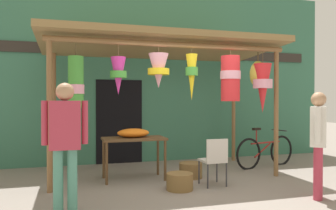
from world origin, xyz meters
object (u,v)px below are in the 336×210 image
(vendor_in_orange, at_px, (318,136))
(customer_foreground, at_px, (65,136))
(folding_chair, at_px, (214,158))
(wicker_basket_by_table, at_px, (180,182))
(flower_heap_on_table, at_px, (134,133))
(display_table, at_px, (134,143))
(parked_bicycle, at_px, (265,151))
(wicker_basket_spare, at_px, (191,170))

(vendor_in_orange, bearing_deg, customer_foreground, 174.42)
(folding_chair, distance_m, wicker_basket_by_table, 0.76)
(flower_heap_on_table, xyz_separation_m, vendor_in_orange, (2.47, -2.09, 0.08))
(display_table, distance_m, customer_foreground, 2.10)
(flower_heap_on_table, bearing_deg, folding_chair, -37.32)
(vendor_in_orange, bearing_deg, display_table, 140.72)
(parked_bicycle, bearing_deg, wicker_basket_by_table, -152.02)
(folding_chair, bearing_deg, parked_bicycle, 34.65)
(display_table, xyz_separation_m, customer_foreground, (-1.24, -1.67, 0.34))
(vendor_in_orange, distance_m, customer_foreground, 3.74)
(wicker_basket_spare, height_order, parked_bicycle, parked_bicycle)
(parked_bicycle, relative_size, customer_foreground, 0.98)
(folding_chair, bearing_deg, vendor_in_orange, -42.87)
(wicker_basket_spare, bearing_deg, wicker_basket_by_table, -121.79)
(parked_bicycle, bearing_deg, wicker_basket_spare, -164.95)
(wicker_basket_by_table, bearing_deg, customer_foreground, -158.90)
(flower_heap_on_table, xyz_separation_m, customer_foreground, (-1.25, -1.72, 0.15))
(wicker_basket_by_table, distance_m, parked_bicycle, 2.83)
(flower_heap_on_table, bearing_deg, customer_foreground, -125.94)
(folding_chair, relative_size, customer_foreground, 0.48)
(folding_chair, xyz_separation_m, wicker_basket_spare, (-0.18, 0.72, -0.36))
(display_table, xyz_separation_m, wicker_basket_by_table, (0.60, -0.96, -0.56))
(folding_chair, bearing_deg, customer_foreground, -162.91)
(wicker_basket_spare, xyz_separation_m, customer_foreground, (-2.32, -1.49, 0.89))
(flower_heap_on_table, bearing_deg, vendor_in_orange, -40.17)
(wicker_basket_spare, height_order, vendor_in_orange, vendor_in_orange)
(folding_chair, relative_size, parked_bicycle, 0.49)
(wicker_basket_spare, xyz_separation_m, parked_bicycle, (2.01, 0.54, 0.20))
(display_table, relative_size, parked_bicycle, 0.69)
(wicker_basket_by_table, height_order, vendor_in_orange, vendor_in_orange)
(display_table, relative_size, customer_foreground, 0.68)
(wicker_basket_by_table, bearing_deg, folding_chair, 5.18)
(wicker_basket_spare, bearing_deg, folding_chair, -76.23)
(wicker_basket_by_table, height_order, parked_bicycle, parked_bicycle)
(wicker_basket_by_table, relative_size, vendor_in_orange, 0.28)
(folding_chair, bearing_deg, flower_heap_on_table, 142.68)
(display_table, height_order, parked_bicycle, parked_bicycle)
(wicker_basket_by_table, bearing_deg, parked_bicycle, 27.98)
(parked_bicycle, xyz_separation_m, customer_foreground, (-4.33, -2.03, 0.69))
(display_table, height_order, flower_heap_on_table, flower_heap_on_table)
(display_table, relative_size, vendor_in_orange, 0.72)
(wicker_basket_by_table, bearing_deg, vendor_in_orange, -29.65)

